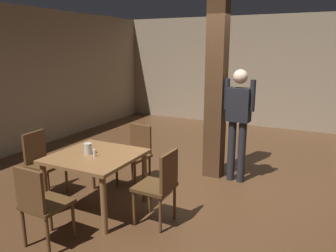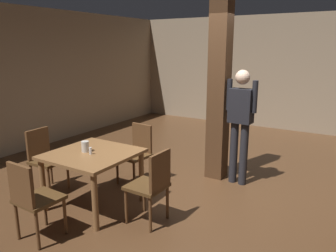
{
  "view_description": "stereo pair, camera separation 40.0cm",
  "coord_description": "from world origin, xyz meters",
  "px_view_note": "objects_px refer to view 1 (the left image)",
  "views": [
    {
      "loc": [
        1.43,
        -4.09,
        2.05
      ],
      "look_at": [
        -0.61,
        0.02,
        0.92
      ],
      "focal_mm": 35.0,
      "sensor_mm": 36.0,
      "label": 1
    },
    {
      "loc": [
        1.78,
        -3.9,
        2.05
      ],
      "look_at": [
        -0.61,
        0.02,
        0.92
      ],
      "focal_mm": 35.0,
      "sensor_mm": 36.0,
      "label": 2
    }
  ],
  "objects_px": {
    "chair_west": "(42,160)",
    "standing_person": "(238,118)",
    "dining_table": "(96,163)",
    "napkin_cup": "(88,149)",
    "chair_east": "(160,184)",
    "chair_north": "(136,152)",
    "chair_south": "(41,202)",
    "salt_shaker": "(94,153)"
  },
  "relations": [
    {
      "from": "chair_east",
      "to": "standing_person",
      "type": "xyz_separation_m",
      "value": [
        0.45,
        1.66,
        0.5
      ]
    },
    {
      "from": "napkin_cup",
      "to": "standing_person",
      "type": "xyz_separation_m",
      "value": [
        1.44,
        1.71,
        0.2
      ]
    },
    {
      "from": "dining_table",
      "to": "standing_person",
      "type": "height_order",
      "value": "standing_person"
    },
    {
      "from": "standing_person",
      "to": "chair_south",
      "type": "bearing_deg",
      "value": -116.87
    },
    {
      "from": "dining_table",
      "to": "chair_west",
      "type": "height_order",
      "value": "chair_west"
    },
    {
      "from": "chair_south",
      "to": "standing_person",
      "type": "relative_size",
      "value": 0.52
    },
    {
      "from": "dining_table",
      "to": "chair_west",
      "type": "relative_size",
      "value": 1.15
    },
    {
      "from": "chair_east",
      "to": "napkin_cup",
      "type": "relative_size",
      "value": 6.44
    },
    {
      "from": "chair_south",
      "to": "napkin_cup",
      "type": "distance_m",
      "value": 0.96
    },
    {
      "from": "napkin_cup",
      "to": "dining_table",
      "type": "bearing_deg",
      "value": 12.06
    },
    {
      "from": "dining_table",
      "to": "napkin_cup",
      "type": "relative_size",
      "value": 7.39
    },
    {
      "from": "chair_west",
      "to": "chair_north",
      "type": "height_order",
      "value": "same"
    },
    {
      "from": "chair_west",
      "to": "chair_east",
      "type": "height_order",
      "value": "same"
    },
    {
      "from": "chair_east",
      "to": "chair_north",
      "type": "xyz_separation_m",
      "value": [
        -0.87,
        0.88,
        0.0
      ]
    },
    {
      "from": "chair_west",
      "to": "salt_shaker",
      "type": "xyz_separation_m",
      "value": [
        0.98,
        -0.06,
        0.27
      ]
    },
    {
      "from": "chair_west",
      "to": "standing_person",
      "type": "relative_size",
      "value": 0.52
    },
    {
      "from": "standing_person",
      "to": "napkin_cup",
      "type": "bearing_deg",
      "value": -130.24
    },
    {
      "from": "dining_table",
      "to": "chair_east",
      "type": "relative_size",
      "value": 1.15
    },
    {
      "from": "napkin_cup",
      "to": "chair_west",
      "type": "bearing_deg",
      "value": 178.63
    },
    {
      "from": "chair_west",
      "to": "chair_east",
      "type": "distance_m",
      "value": 1.84
    },
    {
      "from": "chair_west",
      "to": "chair_east",
      "type": "relative_size",
      "value": 1.0
    },
    {
      "from": "chair_west",
      "to": "salt_shaker",
      "type": "height_order",
      "value": "chair_west"
    },
    {
      "from": "napkin_cup",
      "to": "salt_shaker",
      "type": "height_order",
      "value": "napkin_cup"
    },
    {
      "from": "dining_table",
      "to": "chair_west",
      "type": "distance_m",
      "value": 0.95
    },
    {
      "from": "dining_table",
      "to": "chair_south",
      "type": "relative_size",
      "value": 1.15
    },
    {
      "from": "chair_west",
      "to": "chair_east",
      "type": "xyz_separation_m",
      "value": [
        1.84,
        0.03,
        0.0
      ]
    },
    {
      "from": "chair_south",
      "to": "standing_person",
      "type": "xyz_separation_m",
      "value": [
        1.32,
        2.61,
        0.5
      ]
    },
    {
      "from": "chair_west",
      "to": "standing_person",
      "type": "xyz_separation_m",
      "value": [
        2.29,
        1.69,
        0.5
      ]
    },
    {
      "from": "standing_person",
      "to": "dining_table",
      "type": "bearing_deg",
      "value": -128.63
    },
    {
      "from": "chair_west",
      "to": "napkin_cup",
      "type": "distance_m",
      "value": 0.9
    },
    {
      "from": "chair_east",
      "to": "dining_table",
      "type": "bearing_deg",
      "value": -178.36
    },
    {
      "from": "chair_south",
      "to": "chair_north",
      "type": "relative_size",
      "value": 1.0
    },
    {
      "from": "chair_north",
      "to": "salt_shaker",
      "type": "height_order",
      "value": "chair_north"
    },
    {
      "from": "standing_person",
      "to": "chair_north",
      "type": "bearing_deg",
      "value": -149.34
    },
    {
      "from": "dining_table",
      "to": "standing_person",
      "type": "distance_m",
      "value": 2.19
    },
    {
      "from": "chair_south",
      "to": "standing_person",
      "type": "bearing_deg",
      "value": 63.13
    },
    {
      "from": "chair_east",
      "to": "standing_person",
      "type": "distance_m",
      "value": 1.79
    },
    {
      "from": "standing_person",
      "to": "chair_east",
      "type": "bearing_deg",
      "value": -105.19
    },
    {
      "from": "dining_table",
      "to": "standing_person",
      "type": "relative_size",
      "value": 0.59
    },
    {
      "from": "salt_shaker",
      "to": "napkin_cup",
      "type": "bearing_deg",
      "value": 162.46
    },
    {
      "from": "chair_west",
      "to": "napkin_cup",
      "type": "xyz_separation_m",
      "value": [
        0.85,
        -0.02,
        0.29
      ]
    },
    {
      "from": "chair_east",
      "to": "chair_north",
      "type": "bearing_deg",
      "value": 134.76
    }
  ]
}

